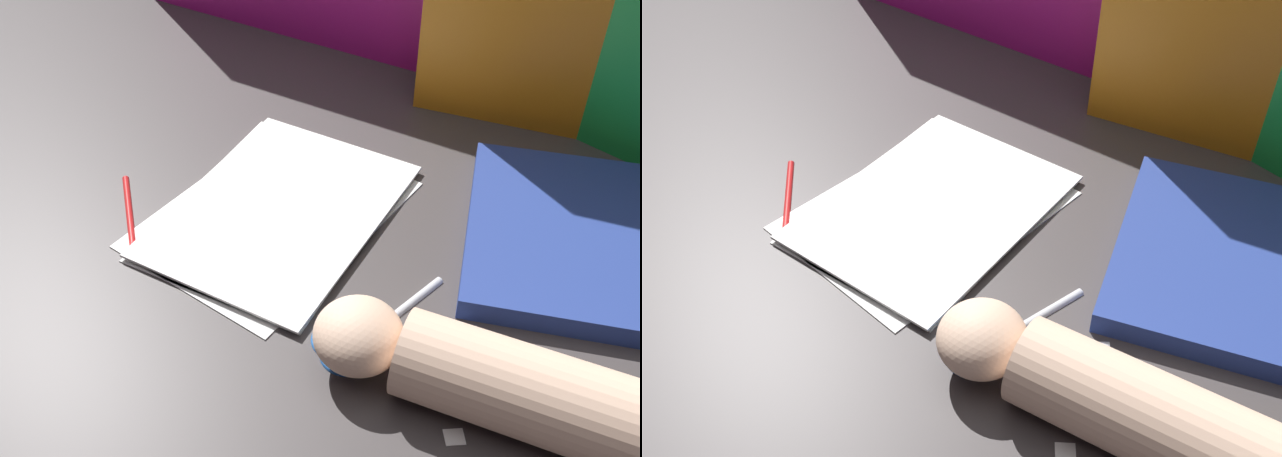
{
  "view_description": "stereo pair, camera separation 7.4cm",
  "coord_description": "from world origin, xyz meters",
  "views": [
    {
      "loc": [
        0.27,
        -0.47,
        0.56
      ],
      "look_at": [
        -0.02,
        -0.0,
        0.06
      ],
      "focal_mm": 42.0,
      "sensor_mm": 36.0,
      "label": 1
    },
    {
      "loc": [
        0.33,
        -0.42,
        0.56
      ],
      "look_at": [
        -0.02,
        -0.0,
        0.06
      ],
      "focal_mm": 42.0,
      "sensor_mm": 36.0,
      "label": 2
    }
  ],
  "objects": [
    {
      "name": "paper_scrap_mid",
      "position": [
        0.18,
        -0.11,
        0.0
      ],
      "size": [
        0.02,
        0.02,
        0.0
      ],
      "color": "white",
      "rests_on": "ground_plane"
    },
    {
      "name": "ground_plane",
      "position": [
        0.0,
        0.0,
        0.0
      ],
      "size": [
        6.0,
        6.0,
        0.0
      ],
      "primitive_type": "plane",
      "color": "#3D3838"
    },
    {
      "name": "book_closed",
      "position": [
        0.18,
        0.17,
        0.01
      ],
      "size": [
        0.28,
        0.32,
        0.03
      ],
      "color": "navy",
      "rests_on": "ground_plane"
    },
    {
      "name": "scissors",
      "position": [
        0.07,
        -0.06,
        0.0
      ],
      "size": [
        0.15,
        0.16,
        0.01
      ],
      "color": "silver",
      "rests_on": "ground_plane"
    },
    {
      "name": "hand_forearm",
      "position": [
        0.19,
        -0.07,
        0.04
      ],
      "size": [
        0.31,
        0.12,
        0.08
      ],
      "color": "beige",
      "rests_on": "ground_plane"
    },
    {
      "name": "paper_stack",
      "position": [
        -0.11,
        0.05,
        0.0
      ],
      "size": [
        0.24,
        0.32,
        0.01
      ],
      "color": "white",
      "rests_on": "ground_plane"
    },
    {
      "name": "pen",
      "position": [
        -0.26,
        -0.04,
        0.0
      ],
      "size": [
        0.1,
        0.09,
        0.01
      ],
      "color": "red",
      "rests_on": "ground_plane"
    },
    {
      "name": "paper_scrap_near",
      "position": [
        0.06,
        -0.09,
        0.0
      ],
      "size": [
        0.03,
        0.03,
        0.0
      ],
      "color": "white",
      "rests_on": "ground_plane"
    }
  ]
}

